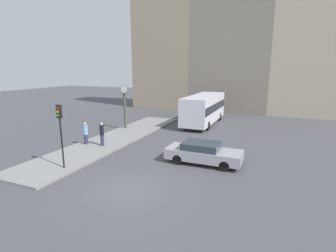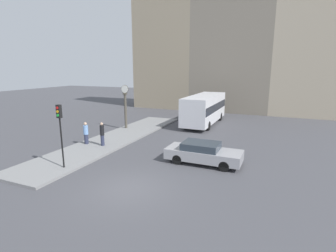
% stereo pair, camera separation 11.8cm
% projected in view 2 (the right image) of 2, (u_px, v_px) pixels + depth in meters
% --- Properties ---
extents(ground_plane, '(120.00, 120.00, 0.00)m').
position_uv_depth(ground_plane, '(129.00, 189.00, 13.11)').
color(ground_plane, '#47474C').
extents(sidewalk_corner, '(3.70, 19.24, 0.15)m').
position_uv_depth(sidewalk_corner, '(116.00, 138.00, 22.22)').
color(sidewalk_corner, gray).
rests_on(sidewalk_corner, ground_plane).
extents(building_row, '(28.08, 5.00, 18.13)m').
position_uv_depth(building_row, '(230.00, 48.00, 35.42)').
color(building_row, gray).
rests_on(building_row, ground_plane).
extents(sedan_car, '(4.71, 1.86, 1.35)m').
position_uv_depth(sedan_car, '(203.00, 153.00, 16.47)').
color(sedan_car, '#9E9EA3').
rests_on(sedan_car, ground_plane).
extents(bus_distant, '(2.60, 8.68, 3.09)m').
position_uv_depth(bus_distant, '(204.00, 108.00, 27.85)').
color(bus_distant, silver).
rests_on(bus_distant, ground_plane).
extents(traffic_light_near, '(0.26, 0.24, 3.74)m').
position_uv_depth(traffic_light_near, '(60.00, 123.00, 14.94)').
color(traffic_light_near, black).
rests_on(traffic_light_near, sidewalk_corner).
extents(street_clock, '(0.78, 0.32, 4.18)m').
position_uv_depth(street_clock, '(125.00, 106.00, 25.29)').
color(street_clock, '#4C473D').
rests_on(street_clock, sidewalk_corner).
extents(pedestrian_blue_stripe, '(0.37, 0.37, 1.70)m').
position_uv_depth(pedestrian_blue_stripe, '(86.00, 133.00, 20.17)').
color(pedestrian_blue_stripe, '#2D334C').
rests_on(pedestrian_blue_stripe, sidewalk_corner).
extents(pedestrian_black_jacket, '(0.32, 0.32, 1.78)m').
position_uv_depth(pedestrian_black_jacket, '(102.00, 134.00, 19.71)').
color(pedestrian_black_jacket, '#2D334C').
rests_on(pedestrian_black_jacket, sidewalk_corner).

